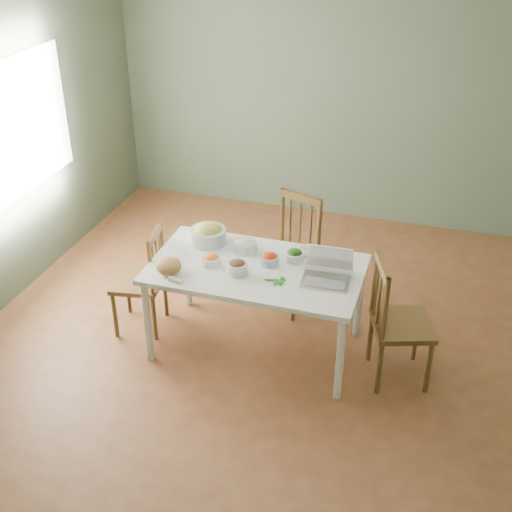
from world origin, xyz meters
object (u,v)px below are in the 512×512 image
(bowl_squash, at_px, (208,234))
(chair_left, at_px, (138,279))
(dining_table, at_px, (256,308))
(chair_far, at_px, (287,255))
(bread_boule, at_px, (169,266))
(chair_right, at_px, (402,322))
(laptop, at_px, (326,269))

(bowl_squash, bearing_deg, chair_left, -154.07)
(dining_table, xyz_separation_m, chair_far, (0.07, 0.70, 0.13))
(bowl_squash, bearing_deg, dining_table, -27.35)
(chair_far, xyz_separation_m, bread_boule, (-0.68, -0.98, 0.33))
(bowl_squash, bearing_deg, bread_boule, -102.32)
(chair_far, relative_size, chair_left, 1.08)
(chair_far, relative_size, chair_right, 1.00)
(chair_left, bearing_deg, laptop, 79.07)
(dining_table, xyz_separation_m, bowl_squash, (-0.49, 0.26, 0.48))
(chair_left, height_order, bread_boule, chair_left)
(chair_right, height_order, bowl_squash, chair_right)
(dining_table, relative_size, chair_far, 1.61)
(bread_boule, xyz_separation_m, laptop, (1.17, 0.23, 0.06))
(chair_left, distance_m, bread_boule, 0.63)
(dining_table, height_order, laptop, laptop)
(laptop, bearing_deg, bowl_squash, 161.10)
(chair_far, bearing_deg, chair_right, -14.32)
(bread_boule, bearing_deg, laptop, 10.97)
(bowl_squash, bearing_deg, chair_right, -9.39)
(dining_table, relative_size, chair_right, 1.61)
(chair_left, xyz_separation_m, chair_right, (2.20, -0.01, 0.04))
(laptop, bearing_deg, chair_far, 120.61)
(bowl_squash, xyz_separation_m, laptop, (1.06, -0.31, 0.03))
(chair_right, bearing_deg, laptop, 74.86)
(bread_boule, height_order, laptop, laptop)
(bread_boule, bearing_deg, chair_right, 8.54)
(dining_table, xyz_separation_m, chair_left, (-1.04, -0.01, 0.09))
(chair_right, height_order, bread_boule, chair_right)
(bread_boule, distance_m, laptop, 1.20)
(chair_right, distance_m, bread_boule, 1.82)
(dining_table, distance_m, bread_boule, 0.81)
(bowl_squash, distance_m, laptop, 1.10)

